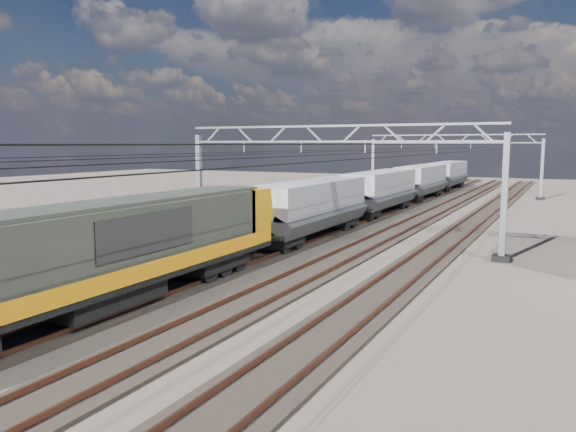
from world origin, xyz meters
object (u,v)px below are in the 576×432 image
at_px(locomotive, 100,250).
at_px(hopper_wagon_lead, 311,205).
at_px(hopper_wagon_third, 421,179).
at_px(catenary_gantry_mid, 332,180).
at_px(catenary_gantry_far, 452,162).
at_px(hopper_wagon_fourth, 448,173).
at_px(hopper_wagon_mid, 381,189).

bearing_deg(locomotive, hopper_wagon_lead, 90.00).
bearing_deg(hopper_wagon_lead, hopper_wagon_third, 90.00).
relative_size(catenary_gantry_mid, catenary_gantry_far, 1.00).
distance_m(catenary_gantry_mid, hopper_wagon_fourth, 44.15).
height_order(catenary_gantry_mid, hopper_wagon_third, catenary_gantry_mid).
distance_m(locomotive, hopper_wagon_mid, 31.90).
xyz_separation_m(hopper_wagon_third, hopper_wagon_fourth, (0.00, 14.20, 0.00)).
distance_m(hopper_wagon_third, hopper_wagon_fourth, 14.20).
relative_size(catenary_gantry_mid, hopper_wagon_mid, 1.53).
xyz_separation_m(catenary_gantry_far, hopper_wagon_mid, (-2.00, -20.32, -1.67)).
bearing_deg(hopper_wagon_lead, catenary_gantry_mid, -36.42).
xyz_separation_m(catenary_gantry_mid, hopper_wagon_fourth, (-2.00, 44.08, -1.67)).
distance_m(catenary_gantry_mid, hopper_wagon_third, 29.99).
height_order(catenary_gantry_mid, hopper_wagon_lead, catenary_gantry_mid).
distance_m(locomotive, hopper_wagon_lead, 17.70).
distance_m(catenary_gantry_mid, hopper_wagon_mid, 15.89).
height_order(hopper_wagon_lead, hopper_wagon_fourth, same).
distance_m(catenary_gantry_mid, catenary_gantry_far, 36.00).
bearing_deg(hopper_wagon_third, hopper_wagon_lead, -90.00).
bearing_deg(locomotive, catenary_gantry_far, 87.81).
relative_size(catenary_gantry_mid, hopper_wagon_lead, 1.53).
relative_size(catenary_gantry_far, hopper_wagon_fourth, 1.53).
xyz_separation_m(hopper_wagon_mid, hopper_wagon_fourth, (0.00, 28.40, 0.00)).
bearing_deg(locomotive, hopper_wagon_mid, 90.00).
relative_size(locomotive, hopper_wagon_mid, 1.62).
relative_size(catenary_gantry_mid, hopper_wagon_third, 1.53).
bearing_deg(hopper_wagon_mid, hopper_wagon_third, 90.00).
xyz_separation_m(catenary_gantry_far, locomotive, (-2.00, -52.22, -1.58)).
relative_size(locomotive, hopper_wagon_fourth, 1.62).
xyz_separation_m(catenary_gantry_mid, catenary_gantry_far, (0.00, 36.00, 0.00)).
bearing_deg(catenary_gantry_mid, hopper_wagon_fourth, 92.60).
height_order(catenary_gantry_mid, catenary_gantry_far, same).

